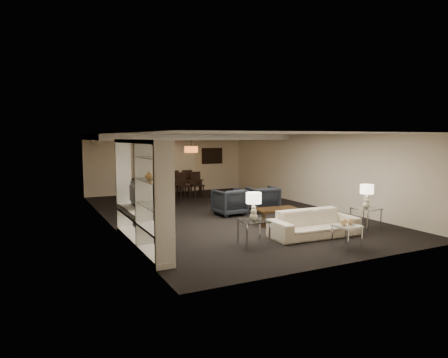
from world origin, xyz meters
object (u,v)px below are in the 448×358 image
pendant_light (191,149)px  side_table_right (366,219)px  chair_fl (158,183)px  vase_blue (159,205)px  armchair_left (230,202)px  chair_fm (172,182)px  side_table_left (253,233)px  television (132,195)px  chair_nr (197,185)px  chair_fr (186,182)px  table_lamp_left (254,206)px  sofa (314,223)px  chair_nl (168,186)px  armchair_right (263,199)px  chair_nm (183,186)px  floor_speaker (135,200)px  floor_lamp (147,179)px  dining_table (178,188)px  coffee_table (277,216)px  marble_table (347,236)px  table_lamp_right (367,196)px

pendant_light → side_table_right: size_ratio=0.87×
chair_fl → side_table_right: bearing=114.2°
vase_blue → armchair_left: bearing=47.5°
armchair_left → chair_fm: bearing=-92.9°
side_table_left → television: television is taller
chair_nr → chair_fm: 1.43m
chair_fr → table_lamp_left: bearing=80.6°
side_table_right → pendant_light: bearing=106.4°
sofa → vase_blue: 4.09m
side_table_left → vase_blue: 2.47m
pendant_light → chair_fm: 1.99m
vase_blue → chair_nl: (2.69, 7.51, -0.64)m
armchair_right → chair_fm: 5.27m
chair_nm → chair_nr: 0.60m
floor_speaker → chair_fr: size_ratio=1.23×
floor_speaker → chair_fm: floor_speaker is taller
side_table_right → chair_nm: chair_nm is taller
floor_speaker → chair_fr: bearing=78.1°
table_lamp_left → armchair_left: bearing=71.6°
vase_blue → chair_nr: 8.48m
floor_lamp → armchair_right: bearing=-61.7°
television → vase_blue: (-0.03, -2.23, 0.10)m
side_table_left → chair_nr: bearing=77.3°
chair_fr → side_table_right: bearing=103.4°
dining_table → chair_fr: bearing=53.9°
table_lamp_left → floor_speaker: (-1.78, 3.58, -0.25)m
sofa → coffee_table: 1.60m
coffee_table → chair_nl: chair_nl is taller
marble_table → chair_fr: size_ratio=0.49×
table_lamp_left → table_lamp_right: bearing=0.0°
side_table_left → vase_blue: (-2.28, -0.40, 0.86)m
pendant_light → armchair_left: pendant_light is taller
armchair_left → chair_nl: chair_nl is taller
marble_table → chair_fr: chair_fr is taller
sofa → television: (-3.95, 1.83, 0.72)m
side_table_left → chair_fm: (1.00, 8.41, 0.23)m
sofa → chair_fr: (-0.10, 8.41, 0.19)m
sofa → chair_fl: size_ratio=2.15×
pendant_light → television: size_ratio=0.52×
side_table_left → floor_lamp: 7.95m
sofa → pendant_light: bearing=95.6°
marble_table → vase_blue: size_ratio=2.97×
armchair_right → dining_table: 4.65m
floor_lamp → chair_nm: bearing=-34.4°
table_lamp_right → chair_nm: 7.51m
sofa → floor_lamp: 8.17m
side_table_right → chair_nm: size_ratio=0.59×
table_lamp_left → floor_lamp: bearing=91.4°
chair_fm → chair_fr: 0.60m
coffee_table → chair_fm: (-0.70, 6.81, 0.29)m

